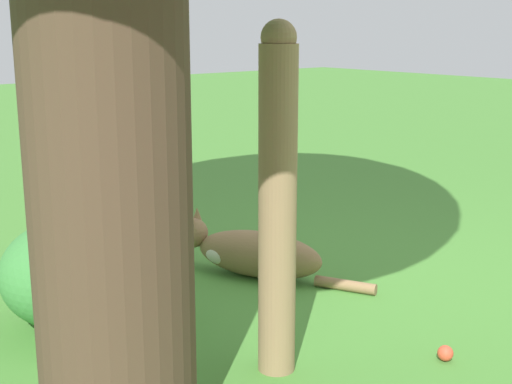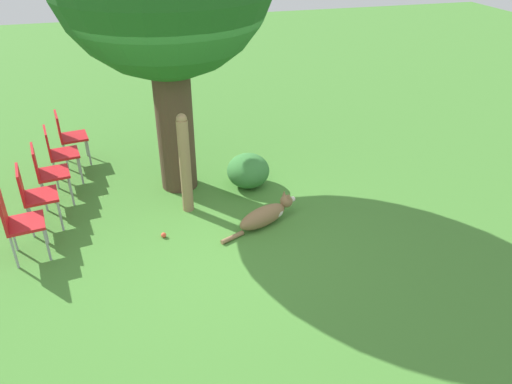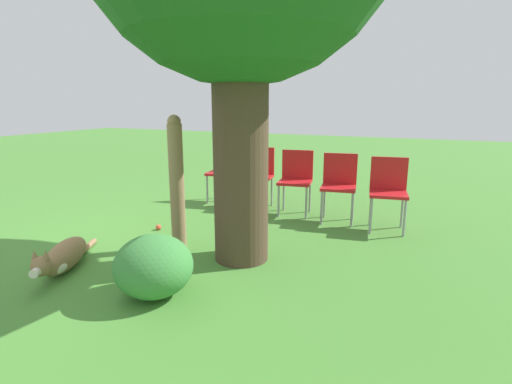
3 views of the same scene
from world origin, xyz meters
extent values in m
plane|color=#478433|center=(0.00, 0.00, 0.00)|extent=(30.00, 30.00, 0.00)
cylinder|color=#4C3828|center=(-0.12, 1.26, 1.17)|extent=(0.53, 0.53, 2.34)
ellipsoid|color=olive|center=(0.79, -0.14, 0.13)|extent=(0.79, 0.54, 0.27)
ellipsoid|color=silver|center=(0.98, -0.05, 0.12)|extent=(0.33, 0.30, 0.16)
sphere|color=olive|center=(1.18, 0.04, 0.21)|extent=(0.23, 0.23, 0.17)
cylinder|color=silver|center=(1.27, 0.08, 0.19)|extent=(0.10, 0.10, 0.07)
cone|color=olive|center=(1.16, 0.08, 0.31)|extent=(0.06, 0.06, 0.08)
cone|color=olive|center=(1.20, -0.01, 0.31)|extent=(0.06, 0.06, 0.08)
cylinder|color=olive|center=(0.33, -0.36, 0.03)|extent=(0.33, 0.20, 0.06)
cylinder|color=#937551|center=(-0.10, 0.52, 0.67)|extent=(0.15, 0.15, 1.33)
sphere|color=#937551|center=(-0.10, 0.52, 1.36)|extent=(0.14, 0.14, 0.14)
sphere|color=#E54C33|center=(-0.51, -0.08, 0.03)|extent=(0.07, 0.07, 0.07)
ellipsoid|color=#3D843D|center=(0.88, 0.97, 0.26)|extent=(0.64, 0.64, 0.51)
camera|label=1|loc=(-2.14, 2.34, 1.40)|focal=50.00mm
camera|label=2|loc=(-0.77, -5.50, 3.69)|focal=35.00mm
camera|label=3|loc=(3.28, 2.97, 1.56)|focal=28.00mm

